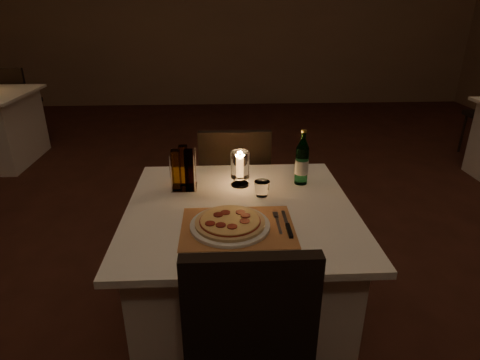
{
  "coord_description": "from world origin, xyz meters",
  "views": [
    {
      "loc": [
        -0.13,
        -1.81,
        1.56
      ],
      "look_at": [
        -0.05,
        -0.22,
        0.86
      ],
      "focal_mm": 30.0,
      "sensor_mm": 36.0,
      "label": 1
    }
  ],
  "objects_px": {
    "plate": "(230,225)",
    "hurricane_candle": "(240,166)",
    "water_bottle": "(302,162)",
    "main_table": "(240,275)",
    "pizza": "(230,222)",
    "chair_far": "(234,181)",
    "tumbler": "(262,189)"
  },
  "relations": [
    {
      "from": "water_bottle",
      "to": "hurricane_candle",
      "type": "xyz_separation_m",
      "value": [
        -0.3,
        -0.01,
        -0.01
      ]
    },
    {
      "from": "pizza",
      "to": "tumbler",
      "type": "relative_size",
      "value": 3.87
    },
    {
      "from": "plate",
      "to": "pizza",
      "type": "xyz_separation_m",
      "value": [
        -0.0,
        0.0,
        0.02
      ]
    },
    {
      "from": "tumbler",
      "to": "water_bottle",
      "type": "height_order",
      "value": "water_bottle"
    },
    {
      "from": "tumbler",
      "to": "hurricane_candle",
      "type": "relative_size",
      "value": 0.41
    },
    {
      "from": "tumbler",
      "to": "water_bottle",
      "type": "bearing_deg",
      "value": 32.6
    },
    {
      "from": "water_bottle",
      "to": "hurricane_candle",
      "type": "height_order",
      "value": "water_bottle"
    },
    {
      "from": "main_table",
      "to": "plate",
      "type": "relative_size",
      "value": 3.12
    },
    {
      "from": "main_table",
      "to": "chair_far",
      "type": "distance_m",
      "value": 0.74
    },
    {
      "from": "chair_far",
      "to": "pizza",
      "type": "bearing_deg",
      "value": -93.2
    },
    {
      "from": "chair_far",
      "to": "tumbler",
      "type": "relative_size",
      "value": 12.44
    },
    {
      "from": "tumbler",
      "to": "hurricane_candle",
      "type": "height_order",
      "value": "hurricane_candle"
    },
    {
      "from": "chair_far",
      "to": "hurricane_candle",
      "type": "bearing_deg",
      "value": -88.73
    },
    {
      "from": "plate",
      "to": "hurricane_candle",
      "type": "distance_m",
      "value": 0.43
    },
    {
      "from": "plate",
      "to": "hurricane_candle",
      "type": "xyz_separation_m",
      "value": [
        0.06,
        0.41,
        0.09
      ]
    },
    {
      "from": "main_table",
      "to": "water_bottle",
      "type": "relative_size",
      "value": 3.64
    },
    {
      "from": "hurricane_candle",
      "to": "pizza",
      "type": "bearing_deg",
      "value": -98.38
    },
    {
      "from": "tumbler",
      "to": "water_bottle",
      "type": "distance_m",
      "value": 0.26
    },
    {
      "from": "main_table",
      "to": "pizza",
      "type": "distance_m",
      "value": 0.44
    },
    {
      "from": "main_table",
      "to": "chair_far",
      "type": "bearing_deg",
      "value": 90.0
    },
    {
      "from": "chair_far",
      "to": "tumbler",
      "type": "distance_m",
      "value": 0.66
    },
    {
      "from": "plate",
      "to": "tumbler",
      "type": "distance_m",
      "value": 0.33
    },
    {
      "from": "chair_far",
      "to": "water_bottle",
      "type": "distance_m",
      "value": 0.64
    },
    {
      "from": "chair_far",
      "to": "main_table",
      "type": "bearing_deg",
      "value": -90.0
    },
    {
      "from": "water_bottle",
      "to": "main_table",
      "type": "bearing_deg",
      "value": -142.66
    },
    {
      "from": "main_table",
      "to": "plate",
      "type": "height_order",
      "value": "plate"
    },
    {
      "from": "main_table",
      "to": "chair_far",
      "type": "height_order",
      "value": "chair_far"
    },
    {
      "from": "plate",
      "to": "water_bottle",
      "type": "bearing_deg",
      "value": 49.05
    },
    {
      "from": "tumbler",
      "to": "chair_far",
      "type": "bearing_deg",
      "value": 99.95
    },
    {
      "from": "main_table",
      "to": "pizza",
      "type": "xyz_separation_m",
      "value": [
        -0.05,
        -0.18,
        0.39
      ]
    },
    {
      "from": "tumbler",
      "to": "water_bottle",
      "type": "relative_size",
      "value": 0.26
    },
    {
      "from": "chair_far",
      "to": "plate",
      "type": "bearing_deg",
      "value": -93.2
    }
  ]
}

